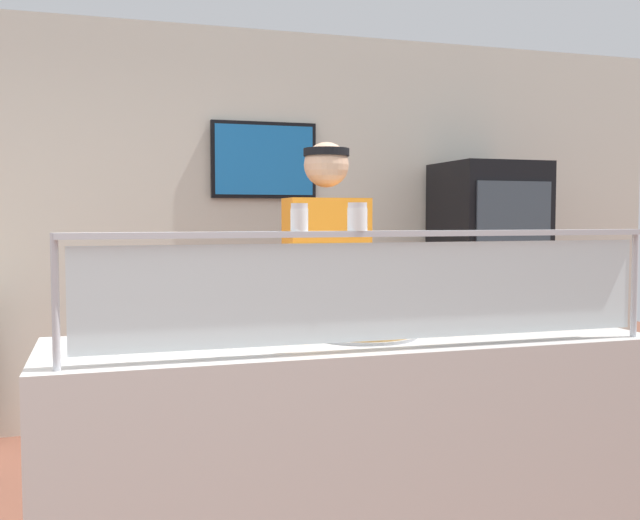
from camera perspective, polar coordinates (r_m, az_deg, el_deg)
The scene contains 10 objects.
ground_plane at distance 3.64m, azimuth -1.11°, elevation -19.41°, with size 12.00×12.00×0.00m, color brown.
shop_rear_unit at distance 5.05m, azimuth -6.54°, elevation 2.78°, with size 6.70×0.13×2.70m.
serving_counter at distance 2.90m, azimuth 2.49°, elevation -15.46°, with size 2.30×0.72×0.95m, color #BCB7B2.
sneeze_guard at distance 2.47m, azimuth 4.85°, elevation -1.15°, with size 2.12×0.06×0.42m.
pizza_tray at distance 2.80m, azimuth 3.49°, elevation -5.76°, with size 0.41×0.41×0.04m.
pizza_server at distance 2.77m, azimuth 3.24°, elevation -5.39°, with size 0.07×0.28×0.01m, color #ADAFB7.
parmesan_shaker at distance 2.37m, azimuth -1.65°, elevation 3.25°, with size 0.06×0.06×0.09m.
pepper_flake_shaker at distance 2.43m, azimuth 2.97°, elevation 3.29°, with size 0.07×0.07×0.10m.
worker_figure at distance 3.39m, azimuth 0.60°, elevation -3.47°, with size 0.41×0.50×1.76m.
drink_fridge at distance 5.26m, azimuth 13.10°, elevation -2.28°, with size 0.65×0.67×1.79m.
Camera 1 is at (0.23, -2.22, 1.42)m, focal length 40.44 mm.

